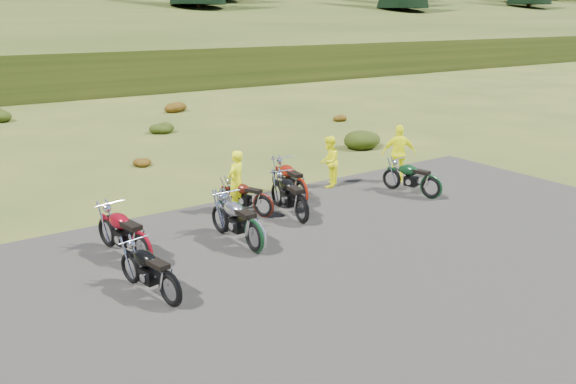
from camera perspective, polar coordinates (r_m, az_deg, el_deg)
ground at (r=13.16m, az=0.79°, el=-5.66°), size 300.00×300.00×0.00m
gravel_pad at (r=11.72m, az=6.43°, el=-8.81°), size 20.00×12.00×0.04m
shrub_4 at (r=20.81m, az=-14.77°, el=3.14°), size 0.77×0.77×0.45m
shrub_5 at (r=26.63m, az=-12.79°, el=6.50°), size 1.03×1.03×0.61m
shrub_6 at (r=32.54m, az=-11.51°, el=8.65°), size 1.30×1.30×0.77m
shrub_7 at (r=23.32m, az=7.65°, el=5.66°), size 1.56×1.56×0.92m
shrub_8 at (r=29.18m, az=5.02°, el=7.64°), size 0.77×0.77×0.45m
motorcycle_0 at (r=10.83m, az=-11.75°, el=-11.43°), size 1.09×2.10×1.05m
motorcycle_1 at (r=12.55m, az=-14.44°, el=-7.45°), size 1.18×2.35×1.18m
motorcycle_2 at (r=12.86m, az=-3.43°, el=-6.25°), size 0.76×2.22×1.16m
motorcycle_3 at (r=12.88m, az=-3.28°, el=-6.22°), size 0.92×2.28×1.16m
motorcycle_4 at (r=15.03m, az=-2.49°, el=-2.67°), size 1.32×1.96×0.98m
motorcycle_5 at (r=14.59m, az=1.38°, el=-3.29°), size 1.03×2.27×1.15m
motorcycle_6 at (r=15.95m, az=1.33°, el=-1.45°), size 1.00×2.29×1.16m
motorcycle_7 at (r=17.04m, az=14.23°, el=-0.75°), size 1.12×2.12×1.06m
person_middle at (r=15.22m, az=-5.28°, el=0.94°), size 0.75×0.65×1.72m
person_right_a at (r=17.54m, az=4.17°, el=3.00°), size 0.99×0.96×1.61m
person_right_b at (r=18.36m, az=11.19°, el=3.77°), size 1.15×0.98×1.86m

